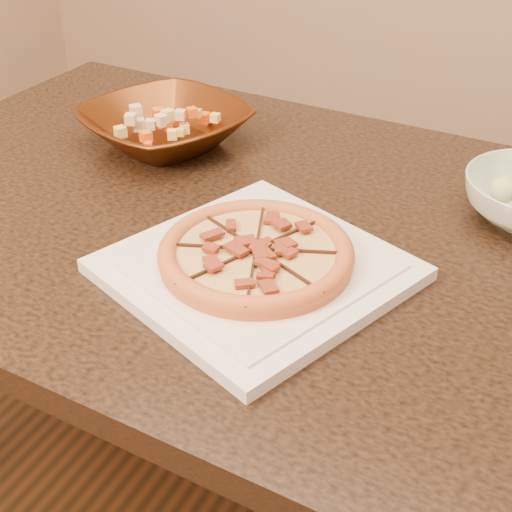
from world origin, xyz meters
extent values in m
cube|color=#372417|center=(-0.06, 0.18, 0.73)|extent=(1.34, 0.89, 0.04)
cylinder|color=#372417|center=(-0.64, 0.52, 0.35)|extent=(0.07, 0.07, 0.71)
cube|color=white|center=(0.02, 0.04, 0.76)|extent=(0.42, 0.42, 0.02)
cube|color=white|center=(0.02, 0.04, 0.77)|extent=(0.36, 0.36, 0.00)
cylinder|color=#BD5223|center=(0.02, 0.04, 0.78)|extent=(0.24, 0.24, 0.01)
torus|color=#BD5223|center=(0.02, 0.04, 0.79)|extent=(0.25, 0.25, 0.02)
cylinder|color=#DCB576|center=(0.02, 0.04, 0.79)|extent=(0.20, 0.20, 0.01)
cube|color=black|center=(0.02, 0.04, 0.79)|extent=(0.09, 0.23, 0.01)
cube|color=black|center=(0.02, 0.04, 0.79)|extent=(0.22, 0.10, 0.01)
cube|color=black|center=(0.02, 0.04, 0.79)|extent=(0.23, 0.09, 0.01)
cube|color=black|center=(0.02, 0.04, 0.79)|extent=(0.10, 0.22, 0.01)
cube|color=#994427|center=(0.03, 0.05, 0.79)|extent=(0.03, 0.02, 0.00)
cube|color=#994427|center=(0.05, 0.07, 0.79)|extent=(0.03, 0.03, 0.00)
cube|color=#994427|center=(0.06, 0.09, 0.79)|extent=(0.03, 0.03, 0.00)
cube|color=#994427|center=(0.03, 0.06, 0.79)|extent=(0.02, 0.03, 0.00)
cube|color=#994427|center=(0.03, 0.09, 0.79)|extent=(0.02, 0.03, 0.00)
cube|color=#994427|center=(0.02, 0.11, 0.79)|extent=(0.02, 0.02, 0.00)
cube|color=#994427|center=(0.01, 0.07, 0.79)|extent=(0.02, 0.03, 0.00)
cube|color=#994427|center=(0.00, 0.09, 0.79)|extent=(0.02, 0.03, 0.00)
cube|color=#994427|center=(-0.03, 0.11, 0.79)|extent=(0.03, 0.03, 0.00)
cube|color=#994427|center=(-0.01, 0.07, 0.79)|extent=(0.03, 0.03, 0.00)
cube|color=#994427|center=(-0.04, 0.07, 0.79)|extent=(0.03, 0.02, 0.00)
cube|color=#994427|center=(-0.01, 0.05, 0.79)|extent=(0.03, 0.02, 0.00)
cube|color=#994427|center=(-0.03, 0.05, 0.79)|extent=(0.02, 0.02, 0.00)
cube|color=#994427|center=(-0.05, 0.03, 0.79)|extent=(0.03, 0.02, 0.00)
cube|color=#994427|center=(-0.01, 0.03, 0.79)|extent=(0.03, 0.02, 0.00)
cube|color=#994427|center=(-0.03, 0.01, 0.79)|extent=(0.03, 0.03, 0.00)
cube|color=#994427|center=(-0.03, -0.01, 0.79)|extent=(0.03, 0.03, 0.00)
cube|color=#994427|center=(0.00, 0.01, 0.79)|extent=(0.02, 0.03, 0.00)
cube|color=#994427|center=(0.00, -0.01, 0.79)|extent=(0.02, 0.03, 0.00)
cube|color=#994427|center=(0.01, 0.02, 0.79)|extent=(0.02, 0.02, 0.00)
cube|color=#994427|center=(0.02, 0.00, 0.79)|extent=(0.02, 0.03, 0.00)
cube|color=#994427|center=(0.04, -0.02, 0.79)|extent=(0.02, 0.03, 0.00)
cube|color=#994427|center=(0.03, 0.02, 0.79)|extent=(0.03, 0.03, 0.00)
cube|color=#994427|center=(0.05, 0.01, 0.79)|extent=(0.03, 0.03, 0.00)
cube|color=#994427|center=(0.08, 0.01, 0.79)|extent=(0.03, 0.02, 0.00)
cube|color=#994427|center=(0.05, 0.03, 0.79)|extent=(0.03, 0.02, 0.00)
cube|color=#994427|center=(0.07, 0.04, 0.79)|extent=(0.02, 0.02, 0.00)
cube|color=#994427|center=(0.09, 0.05, 0.79)|extent=(0.03, 0.02, 0.00)
imported|color=#623112|center=(-0.30, 0.33, 0.78)|extent=(0.35, 0.35, 0.07)
cube|color=#E2B391|center=(-0.30, 0.33, 0.83)|extent=(0.03, 0.03, 0.03)
cube|color=#E15C15|center=(-0.29, 0.33, 0.83)|extent=(0.03, 0.03, 0.03)
cube|color=#ECCE63|center=(-0.27, 0.35, 0.83)|extent=(0.03, 0.03, 0.03)
cube|color=#E2B391|center=(-0.26, 0.37, 0.83)|extent=(0.03, 0.03, 0.03)
cube|color=#E15C15|center=(-0.30, 0.34, 0.83)|extent=(0.03, 0.03, 0.03)
cube|color=#ECCE63|center=(-0.29, 0.36, 0.83)|extent=(0.03, 0.03, 0.03)
cube|color=#E2B391|center=(-0.30, 0.37, 0.83)|extent=(0.03, 0.03, 0.03)
cube|color=#E15C15|center=(-0.30, 0.33, 0.83)|extent=(0.03, 0.03, 0.03)
cube|color=#ECCE63|center=(-0.31, 0.35, 0.83)|extent=(0.03, 0.03, 0.03)
cube|color=#E2B391|center=(-0.33, 0.36, 0.83)|extent=(0.03, 0.03, 0.03)
cube|color=#E15C15|center=(-0.35, 0.36, 0.83)|extent=(0.03, 0.03, 0.03)
cube|color=#ECCE63|center=(-0.31, 0.33, 0.83)|extent=(0.03, 0.03, 0.03)
cube|color=#E2B391|center=(-0.33, 0.33, 0.83)|extent=(0.03, 0.03, 0.03)
cube|color=#E15C15|center=(-0.35, 0.32, 0.83)|extent=(0.03, 0.03, 0.03)
cube|color=#ECCE63|center=(-0.31, 0.33, 0.83)|extent=(0.03, 0.03, 0.03)
cube|color=#E2B391|center=(-0.32, 0.32, 0.83)|extent=(0.03, 0.03, 0.03)
cube|color=#E15C15|center=(-0.33, 0.30, 0.83)|extent=(0.03, 0.03, 0.03)
cube|color=#ECCE63|center=(-0.33, 0.28, 0.83)|extent=(0.03, 0.03, 0.03)
cube|color=#E2B391|center=(-0.31, 0.32, 0.83)|extent=(0.03, 0.03, 0.03)
cube|color=#E15C15|center=(-0.30, 0.30, 0.83)|extent=(0.03, 0.03, 0.03)
cube|color=#ECCE63|center=(-0.29, 0.28, 0.83)|extent=(0.03, 0.03, 0.03)
cube|color=#E2B391|center=(-0.30, 0.32, 0.83)|extent=(0.03, 0.03, 0.03)
cube|color=#E15C15|center=(-0.29, 0.31, 0.83)|extent=(0.03, 0.03, 0.03)
cube|color=#ECCE63|center=(-0.27, 0.31, 0.83)|extent=(0.03, 0.03, 0.03)
cube|color=#E2B391|center=(-0.25, 0.31, 0.83)|extent=(0.03, 0.03, 0.03)
camera|label=1|loc=(0.35, -0.62, 1.27)|focal=50.00mm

